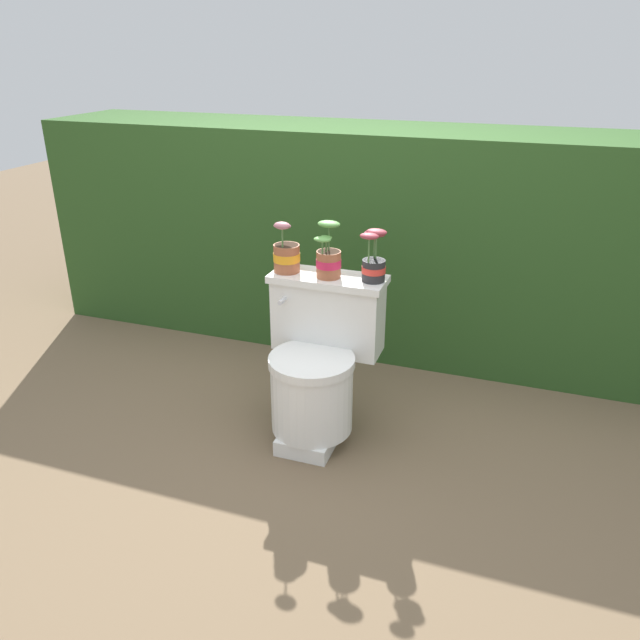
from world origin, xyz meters
TOP-DOWN VIEW (x-y plane):
  - ground_plane at (0.00, 0.00)m, footprint 12.00×12.00m
  - hedge_backdrop at (0.00, 1.16)m, footprint 3.68×0.65m
  - toilet at (0.06, 0.13)m, footprint 0.49×0.49m
  - potted_plant_left at (-0.13, 0.25)m, footprint 0.13×0.13m
  - potted_plant_midleft at (0.06, 0.24)m, footprint 0.10×0.12m
  - potted_plant_middle at (0.25, 0.26)m, footprint 0.10×0.13m

SIDE VIEW (x-z plane):
  - ground_plane at x=0.00m, z-range 0.00..0.00m
  - toilet at x=0.06m, z-range -0.01..0.68m
  - hedge_backdrop at x=0.00m, z-range 0.00..1.19m
  - potted_plant_left at x=-0.13m, z-range 0.65..0.88m
  - potted_plant_midleft at x=0.06m, z-range 0.65..0.89m
  - potted_plant_middle at x=0.25m, z-range 0.67..0.88m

